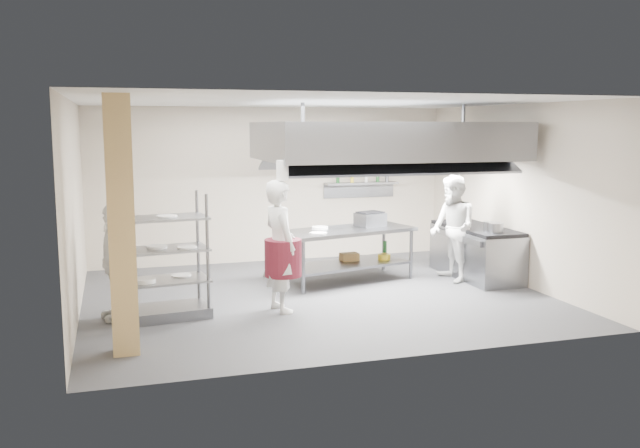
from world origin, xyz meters
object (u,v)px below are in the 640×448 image
object	(u,v)px
cooking_range	(476,253)
pass_rack	(165,256)
chef_plating	(114,262)
stockpot	(490,226)
chef_line	(453,229)
chef_head	(280,246)
griddle	(370,220)
island	(346,255)

from	to	relation	value
cooking_range	pass_rack	bearing A→B (deg)	-169.32
chef_plating	stockpot	world-z (taller)	chef_plating
chef_line	chef_plating	distance (m)	5.57
chef_head	chef_plating	world-z (taller)	chef_head
chef_line	chef_plating	world-z (taller)	chef_line
chef_head	griddle	world-z (taller)	chef_head
island	pass_rack	distance (m)	3.43
cooking_range	griddle	world-z (taller)	griddle
island	stockpot	world-z (taller)	stockpot
chef_head	griddle	bearing A→B (deg)	-62.32
island	chef_head	world-z (taller)	chef_head
cooking_range	griddle	xyz separation A→B (m)	(-1.79, 0.53, 0.60)
pass_rack	chef_plating	distance (m)	0.69
chef_head	chef_plating	distance (m)	2.28
cooking_range	griddle	bearing A→B (deg)	163.44
chef_line	griddle	xyz separation A→B (m)	(-1.24, 0.69, 0.12)
chef_plating	griddle	bearing A→B (deg)	94.62
chef_plating	pass_rack	bearing A→B (deg)	64.37
chef_plating	island	bearing A→B (deg)	94.26
pass_rack	griddle	bearing A→B (deg)	16.91
chef_line	stockpot	bearing A→B (deg)	59.26
stockpot	chef_plating	bearing A→B (deg)	-176.36
cooking_range	chef_line	world-z (taller)	chef_line
griddle	stockpot	size ratio (longest dim) A/B	2.10
island	chef_plating	world-z (taller)	chef_plating
cooking_range	chef_plating	distance (m)	6.15
chef_line	chef_head	bearing A→B (deg)	-70.83
island	chef_head	bearing A→B (deg)	-149.53
chef_line	griddle	distance (m)	1.42
pass_rack	stockpot	xyz separation A→B (m)	(5.37, 0.53, 0.11)
griddle	pass_rack	bearing A→B (deg)	-174.44
cooking_range	stockpot	distance (m)	0.75
chef_line	stockpot	xyz separation A→B (m)	(0.51, -0.33, 0.07)
stockpot	griddle	bearing A→B (deg)	149.61
island	pass_rack	size ratio (longest dim) A/B	1.33
cooking_range	chef_line	bearing A→B (deg)	-163.85
chef_head	chef_line	distance (m)	3.41
stockpot	pass_rack	bearing A→B (deg)	-174.40
chef_line	chef_plating	xyz separation A→B (m)	(-5.53, -0.72, -0.11)
chef_head	griddle	xyz separation A→B (m)	(2.03, 1.68, 0.08)
chef_line	chef_plating	bearing A→B (deg)	-80.31
chef_head	griddle	distance (m)	2.64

